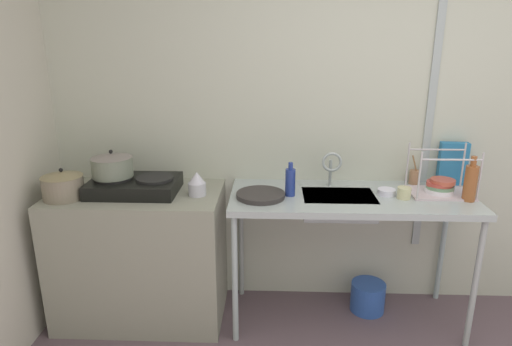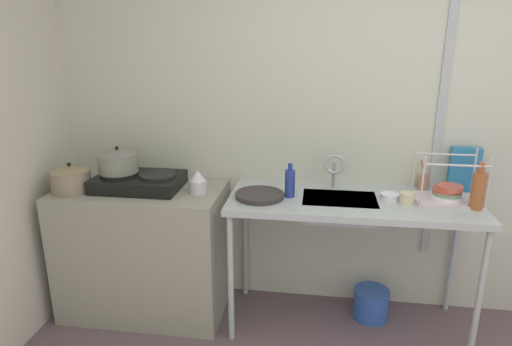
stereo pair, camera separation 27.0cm
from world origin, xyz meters
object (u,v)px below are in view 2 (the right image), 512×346
(percolator, at_px, (198,182))
(bottle_by_sink, at_px, (290,183))
(pot_beside_stove, at_px, (71,179))
(dish_rack, at_px, (447,193))
(pot_on_left_burner, at_px, (118,161))
(faucet, at_px, (334,166))
(bottle_by_rack, at_px, (478,190))
(small_bowl_on_drainboard, at_px, (390,197))
(frying_pan, at_px, (260,195))
(cup_by_rack, at_px, (407,198))
(sink_basin, at_px, (339,208))
(bucket_on_floor, at_px, (371,303))
(stove, at_px, (139,181))
(cereal_box, at_px, (464,169))
(utensil_jar, at_px, (423,182))

(percolator, distance_m, bottle_by_sink, 0.57)
(pot_beside_stove, bearing_deg, dish_rack, 4.01)
(pot_on_left_burner, bearing_deg, faucet, 5.52)
(faucet, relative_size, bottle_by_rack, 0.88)
(pot_on_left_burner, xyz_separation_m, small_bowl_on_drainboard, (1.70, 0.02, -0.16))
(bottle_by_sink, relative_size, bottle_by_rack, 0.77)
(frying_pan, bearing_deg, cup_by_rack, 1.02)
(sink_basin, distance_m, bucket_on_floor, 0.76)
(stove, relative_size, dish_rack, 1.46)
(cereal_box, bearing_deg, bottle_by_rack, -87.81)
(bottle_by_rack, distance_m, cereal_box, 0.32)
(stove, xyz_separation_m, bottle_by_sink, (0.97, -0.02, 0.04))
(frying_pan, bearing_deg, bottle_by_rack, -0.38)
(dish_rack, bearing_deg, bottle_by_sink, -176.32)
(faucet, height_order, bottle_by_sink, faucet)
(bottle_by_sink, xyz_separation_m, cereal_box, (1.07, 0.27, 0.05))
(pot_on_left_burner, relative_size, faucet, 1.05)
(cup_by_rack, height_order, bucket_on_floor, cup_by_rack)
(pot_beside_stove, xyz_separation_m, small_bowl_on_drainboard, (1.97, 0.14, -0.07))
(frying_pan, bearing_deg, faucet, 23.23)
(faucet, relative_size, frying_pan, 0.81)
(stove, bearing_deg, sink_basin, -0.13)
(stove, distance_m, percolator, 0.40)
(percolator, distance_m, frying_pan, 0.40)
(small_bowl_on_drainboard, height_order, bottle_by_sink, bottle_by_sink)
(cereal_box, bearing_deg, pot_on_left_burner, -168.90)
(bottle_by_rack, bearing_deg, utensil_jar, 125.85)
(dish_rack, height_order, bottle_by_rack, dish_rack)
(percolator, height_order, cereal_box, cereal_box)
(pot_beside_stove, height_order, utensil_jar, utensil_jar)
(pot_on_left_burner, distance_m, bottle_by_sink, 1.11)
(faucet, bearing_deg, bottle_by_rack, -14.15)
(cup_by_rack, xyz_separation_m, utensil_jar, (0.15, 0.29, 0.01))
(bucket_on_floor, bearing_deg, pot_beside_stove, -173.76)
(small_bowl_on_drainboard, relative_size, utensil_jar, 0.56)
(faucet, relative_size, cereal_box, 0.86)
(sink_basin, xyz_separation_m, frying_pan, (-0.48, -0.06, 0.08))
(cup_by_rack, xyz_separation_m, cereal_box, (0.39, 0.29, 0.11))
(stove, xyz_separation_m, faucet, (1.24, 0.13, 0.11))
(sink_basin, height_order, dish_rack, dish_rack)
(pot_on_left_burner, height_order, bottle_by_sink, pot_on_left_burner)
(small_bowl_on_drainboard, bearing_deg, cereal_box, 25.82)
(sink_basin, distance_m, small_bowl_on_drainboard, 0.31)
(bottle_by_sink, distance_m, bucket_on_floor, 1.03)
(dish_rack, xyz_separation_m, bucket_on_floor, (-0.37, 0.05, -0.82))
(sink_basin, distance_m, cup_by_rack, 0.40)
(cup_by_rack, distance_m, bottle_by_rack, 0.38)
(utensil_jar, bearing_deg, bucket_on_floor, -151.05)
(sink_basin, bearing_deg, cereal_box, 18.06)
(stove, relative_size, pot_on_left_burner, 2.13)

